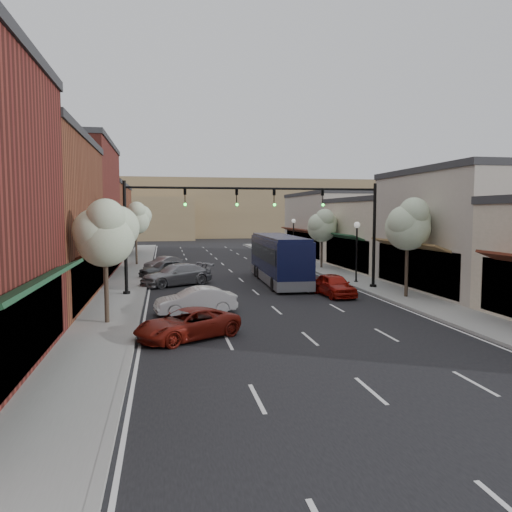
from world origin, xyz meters
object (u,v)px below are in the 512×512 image
lamp_post_near (357,242)px  parked_car_b (196,301)px  parked_car_d (165,269)px  parked_car_e (164,264)px  coach_bus (279,258)px  parked_car_c (176,275)px  red_hatchback (334,285)px  tree_right_near (409,223)px  tree_left_near (106,232)px  signal_mast_left (165,220)px  tree_left_far (136,218)px  tree_right_far (323,225)px  lamp_post_far (294,232)px  signal_mast_right (340,220)px  parked_car_a (187,324)px

lamp_post_near → parked_car_b: (-12.00, -8.64, -2.34)m
parked_car_d → parked_car_e: size_ratio=1.11×
coach_bus → parked_car_c: coach_bus is taller
red_hatchback → parked_car_b: red_hatchback is taller
parked_car_e → tree_right_near: bearing=-5.0°
tree_left_near → parked_car_d: (2.60, 16.58, -3.52)m
tree_left_near → parked_car_d: tree_left_near is taller
parked_car_e → signal_mast_left: bearing=-43.2°
lamp_post_near → parked_car_b: lamp_post_near is taller
tree_left_far → red_hatchback: (12.69, -20.25, -3.92)m
tree_left_near → parked_car_c: bearing=74.5°
tree_right_far → lamp_post_far: 8.13m
signal_mast_right → red_hatchback: 4.71m
signal_mast_right → parked_car_a: (-10.48, -11.11, -4.02)m
parked_car_a → parked_car_e: parked_car_e is taller
tree_left_far → parked_car_e: tree_left_far is taller
parked_car_d → coach_bus: bearing=32.9°
parked_car_c → parked_car_d: bearing=161.6°
tree_right_far → parked_car_a: size_ratio=1.24×
coach_bus → parked_car_e: bearing=132.7°
signal_mast_left → parked_car_e: signal_mast_left is taller
tree_right_near → parked_car_c: bearing=148.6°
tree_right_near → tree_left_far: 27.56m
signal_mast_left → parked_car_d: 9.39m
tree_left_far → parked_car_e: (2.51, -4.41, -3.99)m
tree_left_far → red_hatchback: tree_left_far is taller
parked_car_e → lamp_post_near: bearing=7.1°
signal_mast_right → lamp_post_far: bearing=83.8°
signal_mast_left → parked_car_c: bearing=79.8°
lamp_post_near → parked_car_a: lamp_post_near is taller
signal_mast_left → tree_left_far: signal_mast_left is taller
lamp_post_far → red_hatchback: lamp_post_far is taller
red_hatchback → parked_car_d: parked_car_d is taller
coach_bus → tree_left_near: bearing=-129.6°
lamp_post_far → coach_bus: (-5.34, -15.99, -1.21)m
tree_left_near → coach_bus: tree_left_near is taller
tree_right_near → parked_car_e: bearing=128.7°
signal_mast_right → lamp_post_far: size_ratio=1.85×
red_hatchback → parked_car_a: size_ratio=0.92×
red_hatchback → parked_car_b: (-8.64, -3.83, -0.02)m
tree_left_near → parked_car_e: (2.51, 21.59, -3.61)m
red_hatchback → parked_car_c: size_ratio=0.77×
parked_car_c → parked_car_e: parked_car_c is taller
signal_mast_left → tree_right_far: size_ratio=1.51×
signal_mast_left → coach_bus: size_ratio=0.73×
lamp_post_far → parked_car_e: size_ratio=1.20×
tree_left_far → lamp_post_far: (16.05, 2.06, -1.60)m
signal_mast_right → tree_right_near: size_ratio=1.38×
signal_mast_left → tree_right_far: bearing=40.5°
coach_bus → parked_car_c: size_ratio=2.17×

